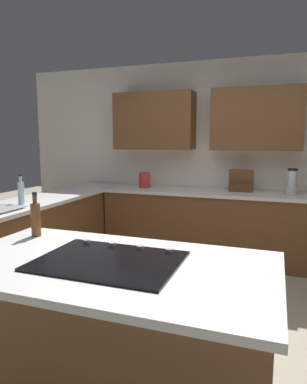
{
  "coord_description": "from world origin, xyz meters",
  "views": [
    {
      "loc": [
        -0.67,
        2.68,
        1.55
      ],
      "look_at": [
        0.67,
        -1.07,
        0.95
      ],
      "focal_mm": 32.34,
      "sensor_mm": 36.0,
      "label": 1
    }
  ],
  "objects_px": {
    "kettle": "(144,180)",
    "dish_soap_bottle": "(21,192)",
    "cooktop": "(109,260)",
    "oil_bottle": "(36,218)",
    "spice_rack": "(241,181)",
    "blender": "(292,183)"
  },
  "relations": [
    {
      "from": "blender",
      "to": "dish_soap_bottle",
      "type": "distance_m",
      "value": 3.08
    },
    {
      "from": "kettle",
      "to": "oil_bottle",
      "type": "height_order",
      "value": "oil_bottle"
    },
    {
      "from": "spice_rack",
      "to": "oil_bottle",
      "type": "relative_size",
      "value": 0.99
    },
    {
      "from": "kettle",
      "to": "dish_soap_bottle",
      "type": "relative_size",
      "value": 0.68
    },
    {
      "from": "cooktop",
      "to": "dish_soap_bottle",
      "type": "distance_m",
      "value": 2.02
    },
    {
      "from": "dish_soap_bottle",
      "to": "cooktop",
      "type": "bearing_deg",
      "value": 142.99
    },
    {
      "from": "spice_rack",
      "to": "blender",
      "type": "bearing_deg",
      "value": 175.94
    },
    {
      "from": "cooktop",
      "to": "oil_bottle",
      "type": "xyz_separation_m",
      "value": [
        0.7,
        -0.29,
        0.12
      ]
    },
    {
      "from": "oil_bottle",
      "to": "kettle",
      "type": "bearing_deg",
      "value": -85.71
    },
    {
      "from": "cooktop",
      "to": "kettle",
      "type": "relative_size",
      "value": 3.62
    },
    {
      "from": "cooktop",
      "to": "kettle",
      "type": "distance_m",
      "value": 2.97
    },
    {
      "from": "spice_rack",
      "to": "kettle",
      "type": "distance_m",
      "value": 1.3
    },
    {
      "from": "spice_rack",
      "to": "oil_bottle",
      "type": "height_order",
      "value": "oil_bottle"
    },
    {
      "from": "blender",
      "to": "oil_bottle",
      "type": "relative_size",
      "value": 1.04
    },
    {
      "from": "kettle",
      "to": "oil_bottle",
      "type": "bearing_deg",
      "value": 94.29
    },
    {
      "from": "blender",
      "to": "kettle",
      "type": "bearing_deg",
      "value": -0.0
    },
    {
      "from": "spice_rack",
      "to": "kettle",
      "type": "bearing_deg",
      "value": 1.88
    },
    {
      "from": "blender",
      "to": "spice_rack",
      "type": "relative_size",
      "value": 1.06
    },
    {
      "from": "kettle",
      "to": "dish_soap_bottle",
      "type": "xyz_separation_m",
      "value": [
        0.72,
        1.62,
        0.02
      ]
    },
    {
      "from": "spice_rack",
      "to": "oil_bottle",
      "type": "bearing_deg",
      "value": 66.8
    },
    {
      "from": "cooktop",
      "to": "oil_bottle",
      "type": "bearing_deg",
      "value": -22.35
    },
    {
      "from": "cooktop",
      "to": "oil_bottle",
      "type": "distance_m",
      "value": 0.77
    }
  ]
}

